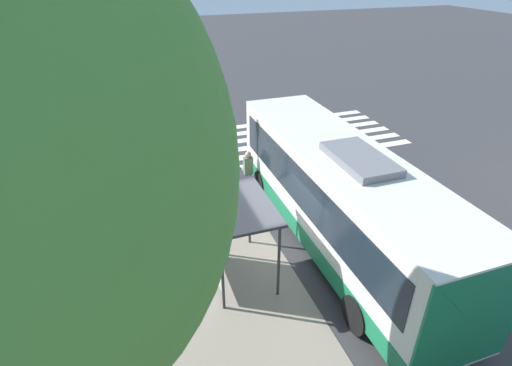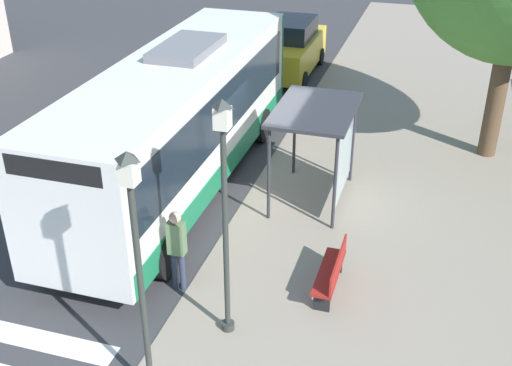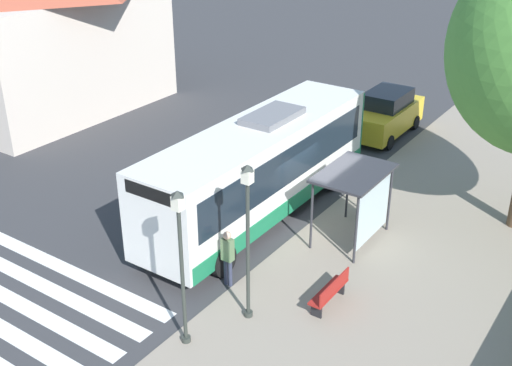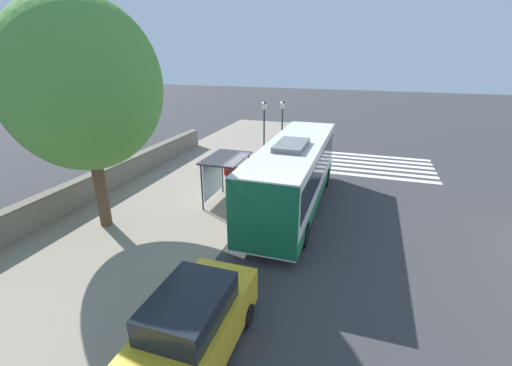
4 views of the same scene
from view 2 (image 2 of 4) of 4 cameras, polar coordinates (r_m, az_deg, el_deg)
ground_plane at (r=16.54m, az=-0.39°, el=-0.51°), size 120.00×120.00×0.00m
sidewalk_plaza at (r=15.97m, az=15.24°, el=-2.73°), size 9.00×44.00×0.02m
bus at (r=16.02m, az=-6.90°, el=5.59°), size 2.66×10.53×3.55m
bus_shelter at (r=15.22m, az=5.82°, el=5.19°), size 1.84×2.76×2.43m
pedestrian at (r=12.55m, az=-7.05°, el=-5.43°), size 0.34×0.24×1.78m
bench at (r=12.80m, az=6.75°, el=-7.84°), size 0.40×1.63×0.88m
street_lamp_near at (r=9.53m, az=-10.43°, el=-6.85°), size 0.28×0.28×4.35m
street_lamp_far at (r=10.57m, az=-2.80°, el=-1.91°), size 0.28×0.28×4.53m
parked_car_behind_bus at (r=24.66m, az=3.01°, el=11.88°), size 2.00×4.53×2.04m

